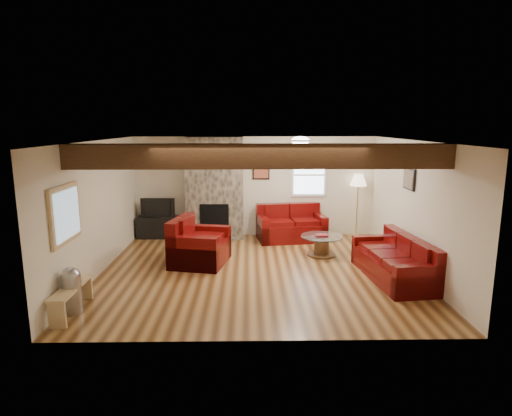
{
  "coord_description": "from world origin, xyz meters",
  "views": [
    {
      "loc": [
        -0.17,
        -7.92,
        2.8
      ],
      "look_at": [
        -0.02,
        0.4,
        1.16
      ],
      "focal_mm": 30.0,
      "sensor_mm": 36.0,
      "label": 1
    }
  ],
  "objects_px": {
    "tv_cabinet": "(159,227)",
    "floor_lamp": "(358,183)",
    "coffee_table": "(321,246)",
    "loveseat": "(291,223)",
    "television": "(158,207)",
    "sofa_three": "(393,258)",
    "armchair_red": "(200,241)"
  },
  "relations": [
    {
      "from": "loveseat",
      "to": "tv_cabinet",
      "type": "distance_m",
      "value": 3.3
    },
    {
      "from": "sofa_three",
      "to": "coffee_table",
      "type": "bearing_deg",
      "value": -149.33
    },
    {
      "from": "sofa_three",
      "to": "tv_cabinet",
      "type": "xyz_separation_m",
      "value": [
        -4.89,
        3.01,
        -0.13
      ]
    },
    {
      "from": "loveseat",
      "to": "armchair_red",
      "type": "relative_size",
      "value": 1.38
    },
    {
      "from": "coffee_table",
      "to": "tv_cabinet",
      "type": "distance_m",
      "value": 4.13
    },
    {
      "from": "coffee_table",
      "to": "tv_cabinet",
      "type": "xyz_separation_m",
      "value": [
        -3.81,
        1.59,
        0.05
      ]
    },
    {
      "from": "loveseat",
      "to": "television",
      "type": "xyz_separation_m",
      "value": [
        -3.28,
        0.3,
        0.35
      ]
    },
    {
      "from": "floor_lamp",
      "to": "armchair_red",
      "type": "bearing_deg",
      "value": -151.32
    },
    {
      "from": "sofa_three",
      "to": "television",
      "type": "bearing_deg",
      "value": -128.04
    },
    {
      "from": "coffee_table",
      "to": "floor_lamp",
      "type": "xyz_separation_m",
      "value": [
        1.14,
        1.55,
        1.14
      ]
    },
    {
      "from": "sofa_three",
      "to": "armchair_red",
      "type": "relative_size",
      "value": 1.75
    },
    {
      "from": "loveseat",
      "to": "floor_lamp",
      "type": "relative_size",
      "value": 1.01
    },
    {
      "from": "sofa_three",
      "to": "coffee_table",
      "type": "height_order",
      "value": "sofa_three"
    },
    {
      "from": "sofa_three",
      "to": "loveseat",
      "type": "distance_m",
      "value": 3.15
    },
    {
      "from": "sofa_three",
      "to": "armchair_red",
      "type": "height_order",
      "value": "armchair_red"
    },
    {
      "from": "loveseat",
      "to": "coffee_table",
      "type": "relative_size",
      "value": 1.79
    },
    {
      "from": "tv_cabinet",
      "to": "floor_lamp",
      "type": "bearing_deg",
      "value": -0.43
    },
    {
      "from": "coffee_table",
      "to": "tv_cabinet",
      "type": "relative_size",
      "value": 0.84
    },
    {
      "from": "sofa_three",
      "to": "tv_cabinet",
      "type": "relative_size",
      "value": 1.9
    },
    {
      "from": "tv_cabinet",
      "to": "floor_lamp",
      "type": "relative_size",
      "value": 0.67
    },
    {
      "from": "sofa_three",
      "to": "television",
      "type": "distance_m",
      "value": 5.75
    },
    {
      "from": "sofa_three",
      "to": "armchair_red",
      "type": "bearing_deg",
      "value": -111.01
    },
    {
      "from": "coffee_table",
      "to": "television",
      "type": "bearing_deg",
      "value": 157.35
    },
    {
      "from": "television",
      "to": "floor_lamp",
      "type": "distance_m",
      "value": 4.99
    },
    {
      "from": "armchair_red",
      "to": "floor_lamp",
      "type": "xyz_separation_m",
      "value": [
        3.7,
        2.03,
        0.89
      ]
    },
    {
      "from": "loveseat",
      "to": "television",
      "type": "height_order",
      "value": "television"
    },
    {
      "from": "armchair_red",
      "to": "tv_cabinet",
      "type": "distance_m",
      "value": 2.42
    },
    {
      "from": "tv_cabinet",
      "to": "television",
      "type": "distance_m",
      "value": 0.51
    },
    {
      "from": "coffee_table",
      "to": "floor_lamp",
      "type": "bearing_deg",
      "value": 53.69
    },
    {
      "from": "coffee_table",
      "to": "floor_lamp",
      "type": "relative_size",
      "value": 0.56
    },
    {
      "from": "loveseat",
      "to": "floor_lamp",
      "type": "xyz_separation_m",
      "value": [
        1.67,
        0.26,
        0.93
      ]
    },
    {
      "from": "coffee_table",
      "to": "loveseat",
      "type": "bearing_deg",
      "value": 112.4
    }
  ]
}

